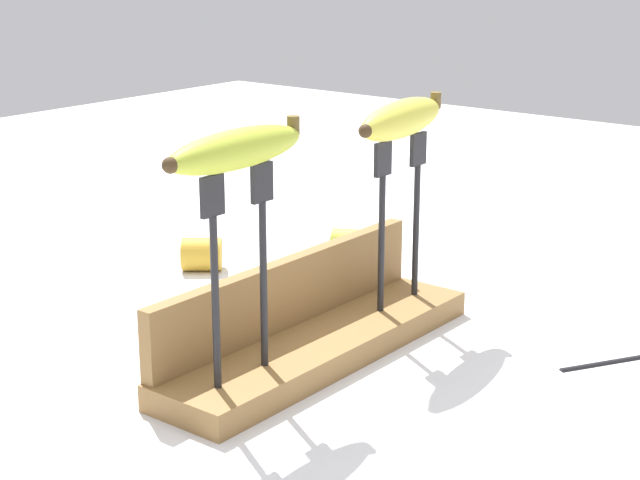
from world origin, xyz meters
The scene contains 9 objects.
ground_plane centered at (0.00, 0.00, 0.00)m, with size 3.00×3.00×0.00m, color silver.
wooden_board centered at (0.00, 0.00, 0.01)m, with size 0.41×0.10×0.03m, color olive.
board_backstop centered at (0.00, 0.04, 0.06)m, with size 0.40×0.02×0.07m, color olive.
fork_stand_left centered at (-0.13, -0.01, 0.14)m, with size 0.09×0.01×0.20m.
fork_stand_right centered at (0.13, -0.01, 0.14)m, with size 0.09×0.01×0.19m.
banana_raised_left centered at (-0.13, -0.01, 0.24)m, with size 0.18×0.05×0.04m.
banana_raised_right centered at (0.13, -0.01, 0.23)m, with size 0.18×0.06×0.04m.
banana_chunk_near centered at (0.13, 0.30, 0.02)m, with size 0.07×0.07×0.04m.
banana_chunk_far centered at (0.29, 0.18, 0.02)m, with size 0.06×0.06×0.04m.
Camera 1 is at (-0.78, -0.62, 0.42)m, focal length 58.45 mm.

